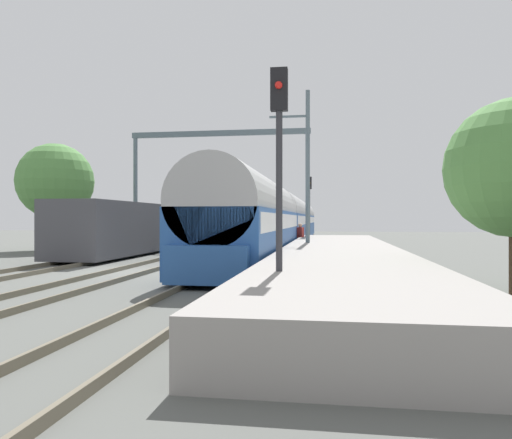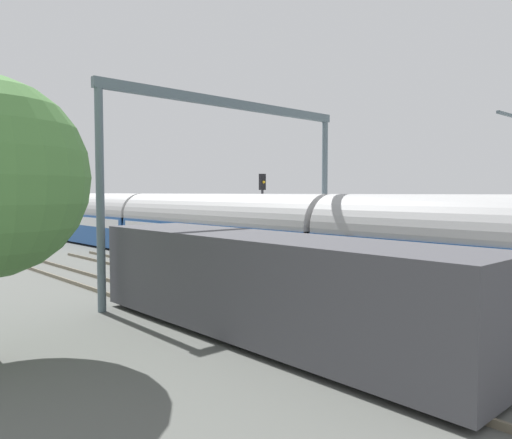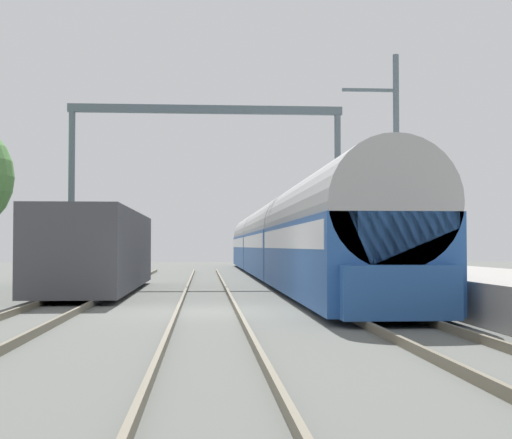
% 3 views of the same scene
% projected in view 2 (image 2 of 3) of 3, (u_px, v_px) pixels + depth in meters
% --- Properties ---
extents(passenger_train, '(2.93, 49.20, 3.82)m').
position_uv_depth(passenger_train, '(215.00, 229.00, 27.78)').
color(passenger_train, '#28569E').
rests_on(passenger_train, ground).
extents(freight_car, '(2.80, 13.00, 2.70)m').
position_uv_depth(freight_car, '(264.00, 285.00, 13.67)').
color(freight_car, '#47474C').
rests_on(freight_car, ground).
extents(person_crossing, '(0.47, 0.40, 1.73)m').
position_uv_depth(person_crossing, '(356.00, 258.00, 22.72)').
color(person_crossing, '#343434').
rests_on(person_crossing, ground).
extents(railway_signal_far, '(0.36, 0.30, 5.09)m').
position_uv_depth(railway_signal_far, '(262.00, 207.00, 27.63)').
color(railway_signal_far, '#2D2D33').
rests_on(railway_signal_far, ground).
extents(catenary_gantry, '(12.09, 0.28, 7.86)m').
position_uv_depth(catenary_gantry, '(234.00, 155.00, 20.37)').
color(catenary_gantry, slate).
rests_on(catenary_gantry, ground).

